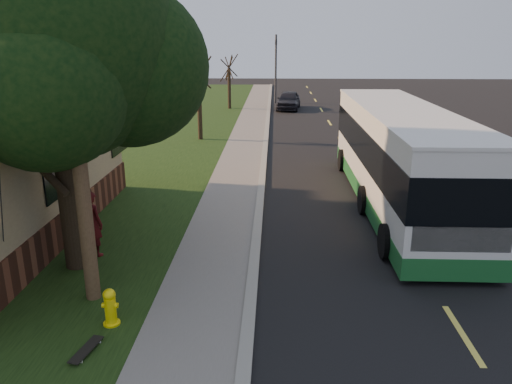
# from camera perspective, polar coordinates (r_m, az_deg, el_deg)

# --- Properties ---
(ground) EXTENTS (120.00, 120.00, 0.00)m
(ground) POSITION_cam_1_polar(r_m,az_deg,el_deg) (9.78, -0.92, -15.49)
(ground) COLOR black
(ground) RESTS_ON ground
(road) EXTENTS (8.00, 80.00, 0.01)m
(road) POSITION_cam_1_polar(r_m,az_deg,el_deg) (19.29, 12.65, 0.95)
(road) COLOR black
(road) RESTS_ON ground
(curb) EXTENTS (0.25, 80.00, 0.12)m
(curb) POSITION_cam_1_polar(r_m,az_deg,el_deg) (18.95, 0.68, 1.26)
(curb) COLOR gray
(curb) RESTS_ON ground
(sidewalk) EXTENTS (2.00, 80.00, 0.08)m
(sidewalk) POSITION_cam_1_polar(r_m,az_deg,el_deg) (19.01, -2.33, 1.23)
(sidewalk) COLOR slate
(sidewalk) RESTS_ON ground
(grass_verge) EXTENTS (5.00, 80.00, 0.07)m
(grass_verge) POSITION_cam_1_polar(r_m,az_deg,el_deg) (19.59, -12.60, 1.30)
(grass_verge) COLOR black
(grass_verge) RESTS_ON ground
(fire_hydrant) EXTENTS (0.32, 0.32, 0.74)m
(fire_hydrant) POSITION_cam_1_polar(r_m,az_deg,el_deg) (10.02, -16.32, -12.51)
(fire_hydrant) COLOR yellow
(fire_hydrant) RESTS_ON grass_verge
(utility_pole) EXTENTS (2.86, 3.21, 9.07)m
(utility_pole) POSITION_cam_1_polar(r_m,az_deg,el_deg) (9.97, -20.55, 12.41)
(utility_pole) COLOR #473321
(utility_pole) RESTS_ON ground
(leafy_tree) EXTENTS (6.30, 6.00, 7.80)m
(leafy_tree) POSITION_cam_1_polar(r_m,az_deg,el_deg) (11.80, -21.77, 15.50)
(leafy_tree) COLOR black
(leafy_tree) RESTS_ON grass_verge
(bare_tree_near) EXTENTS (1.38, 1.21, 4.31)m
(bare_tree_near) POSITION_cam_1_polar(r_m,az_deg,el_deg) (26.69, -6.50, 10.42)
(bare_tree_near) COLOR black
(bare_tree_near) RESTS_ON grass_verge
(bare_tree_far) EXTENTS (1.38, 1.21, 4.03)m
(bare_tree_far) POSITION_cam_1_polar(r_m,az_deg,el_deg) (38.51, -3.08, 12.37)
(bare_tree_far) COLOR black
(bare_tree_far) RESTS_ON grass_verge
(traffic_signal) EXTENTS (0.18, 0.22, 5.50)m
(traffic_signal) POSITION_cam_1_polar(r_m,az_deg,el_deg) (42.26, 2.28, 14.39)
(traffic_signal) COLOR #2D2D30
(traffic_signal) RESTS_ON ground
(transit_bus) EXTENTS (2.70, 11.71, 3.17)m
(transit_bus) POSITION_cam_1_polar(r_m,az_deg,el_deg) (16.71, 16.07, 4.15)
(transit_bus) COLOR silver
(transit_bus) RESTS_ON ground
(skateboarder) EXTENTS (0.72, 0.65, 1.66)m
(skateboarder) POSITION_cam_1_polar(r_m,az_deg,el_deg) (12.95, -18.16, -3.45)
(skateboarder) COLOR #490E0F
(skateboarder) RESTS_ON grass_verge
(skateboard_main) EXTENTS (0.37, 0.86, 0.08)m
(skateboard_main) POSITION_cam_1_polar(r_m,az_deg,el_deg) (9.50, -18.82, -16.69)
(skateboard_main) COLOR black
(skateboard_main) RESTS_ON grass_verge
(dumpster) EXTENTS (1.79, 1.58, 1.32)m
(dumpster) POSITION_cam_1_polar(r_m,az_deg,el_deg) (19.76, -24.58, 2.27)
(dumpster) COLOR black
(dumpster) RESTS_ON building_lot
(distant_car) EXTENTS (2.09, 4.23, 1.39)m
(distant_car) POSITION_cam_1_polar(r_m,az_deg,el_deg) (38.70, 3.74, 10.43)
(distant_car) COLOR black
(distant_car) RESTS_ON ground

